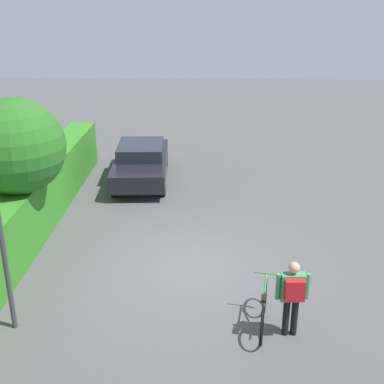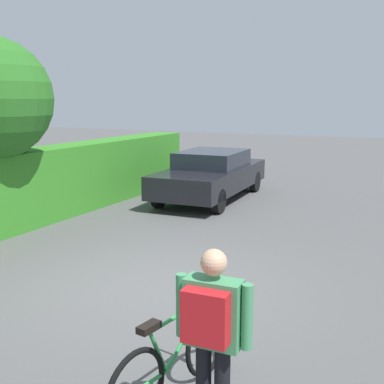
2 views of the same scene
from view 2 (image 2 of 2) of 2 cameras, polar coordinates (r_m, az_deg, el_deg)
ground_plane at (r=7.29m, az=-4.00°, el=-11.15°), size 60.00×60.00×0.00m
parked_car_near at (r=13.36m, az=2.22°, el=2.10°), size 4.58×2.00×1.31m
bicycle at (r=4.70m, az=-1.95°, el=-18.92°), size 1.78×0.51×0.90m
person_rider at (r=4.02m, az=2.31°, el=-15.37°), size 0.36×0.65×1.58m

